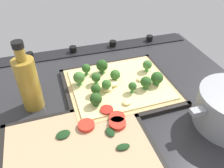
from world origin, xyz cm
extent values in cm
cube|color=#28282B|center=(0.00, 0.00, -1.50)|extent=(81.83, 69.55, 3.00)
cube|color=black|center=(0.00, -31.28, 0.40)|extent=(78.56, 7.00, 0.80)
cylinder|color=black|center=(-24.55, -31.28, 1.70)|extent=(2.80, 2.80, 1.80)
cylinder|color=black|center=(-8.18, -31.28, 1.70)|extent=(2.80, 2.80, 1.80)
cylinder|color=black|center=(8.18, -31.28, 1.70)|extent=(2.80, 2.80, 1.80)
cylinder|color=black|center=(24.55, -31.28, 1.70)|extent=(2.80, 2.80, 1.80)
cube|color=black|center=(-2.04, -4.44, 0.25)|extent=(34.21, 29.62, 0.50)
cube|color=black|center=(-1.71, -18.26, 0.65)|extent=(33.55, 1.99, 1.30)
cube|color=black|center=(-2.36, 9.37, 0.65)|extent=(33.55, 1.99, 1.30)
cube|color=black|center=(-18.20, -4.83, 0.65)|extent=(1.88, 28.86, 1.30)
cube|color=black|center=(14.12, -4.06, 0.65)|extent=(1.88, 28.86, 1.30)
cube|color=tan|center=(-2.04, -4.44, 1.00)|extent=(31.75, 27.17, 1.00)
cube|color=#EFDB8C|center=(-2.04, -4.44, 1.70)|extent=(29.20, 24.47, 0.40)
cone|color=#4D8B3F|center=(-4.34, 0.56, 2.53)|extent=(1.37, 1.37, 1.27)
sphere|color=#2D5B23|center=(-4.34, 0.56, 4.10)|extent=(2.49, 2.49, 2.49)
cone|color=#4D8B3F|center=(-12.93, -0.98, 2.37)|extent=(2.08, 2.08, 0.93)
sphere|color=#2D5B23|center=(-12.93, -0.98, 4.25)|extent=(3.77, 3.77, 3.77)
cone|color=#427635|center=(6.16, -1.54, 2.38)|extent=(1.60, 1.60, 0.96)
sphere|color=#264C1C|center=(6.16, -1.54, 3.96)|extent=(2.91, 2.91, 2.91)
cone|color=#5B9F46|center=(2.74, -2.36, 2.55)|extent=(1.55, 1.55, 1.30)
sphere|color=#386B28|center=(2.74, -2.36, 4.26)|extent=(2.81, 2.81, 2.81)
cone|color=#68AD54|center=(-13.02, -8.47, 2.53)|extent=(1.70, 1.70, 1.26)
sphere|color=#427533|center=(-13.02, -8.47, 4.32)|extent=(3.09, 3.09, 3.09)
cone|color=#427635|center=(7.18, 2.73, 2.31)|extent=(1.86, 1.86, 0.82)
sphere|color=#264C1C|center=(7.18, 2.73, 3.98)|extent=(3.38, 3.38, 3.38)
cone|color=#4D8B3F|center=(6.70, -12.41, 2.54)|extent=(1.58, 1.58, 1.29)
sphere|color=#2D5B23|center=(6.70, -12.41, 4.26)|extent=(2.87, 2.87, 2.87)
cone|color=#5B9F46|center=(-1.17, -6.15, 2.50)|extent=(1.75, 1.75, 1.20)
sphere|color=#386B28|center=(-1.17, -6.15, 4.29)|extent=(3.19, 3.19, 3.19)
cone|color=#4D8B3F|center=(-8.82, -0.08, 2.49)|extent=(1.82, 1.82, 1.18)
sphere|color=#2D5B23|center=(-8.82, -0.08, 4.32)|extent=(3.31, 3.31, 3.31)
cone|color=#4D8B3F|center=(4.84, -6.61, 2.53)|extent=(1.56, 1.56, 1.27)
sphere|color=#2D5B23|center=(4.84, -6.61, 4.23)|extent=(2.83, 2.83, 2.83)
cone|color=#427635|center=(1.51, -11.88, 2.57)|extent=(2.09, 2.09, 1.34)
sphere|color=#264C1C|center=(1.51, -11.88, 4.66)|extent=(3.79, 3.79, 3.79)
cone|color=#68AD54|center=(9.86, -7.79, 2.54)|extent=(1.95, 1.95, 1.28)
sphere|color=#427533|center=(9.86, -7.79, 4.51)|extent=(3.55, 3.55, 3.55)
ellipsoid|color=#EFDB8C|center=(-8.90, -4.19, 2.27)|extent=(3.40, 3.41, 0.86)
ellipsoid|color=#EFDB8C|center=(0.57, -4.54, 2.55)|extent=(4.38, 3.92, 1.51)
ellipsoid|color=#EFDB8C|center=(-1.07, 4.79, 2.30)|extent=(3.29, 3.06, 0.94)
ellipsoid|color=#EFDB8C|center=(2.76, -2.68, 2.44)|extent=(4.45, 4.09, 1.26)
cube|color=black|center=(14.52, 15.41, 0.25)|extent=(35.47, 27.26, 0.50)
cube|color=black|center=(14.76, 2.72, 0.65)|extent=(34.99, 1.87, 1.30)
cube|color=black|center=(-2.37, 15.09, 0.65)|extent=(1.71, 26.62, 1.30)
cube|color=tan|center=(14.52, 15.41, 0.95)|extent=(33.03, 24.82, 0.90)
cylinder|color=#B22319|center=(5.01, 5.81, 1.90)|extent=(3.54, 3.54, 1.00)
cylinder|color=red|center=(3.72, 11.16, 1.90)|extent=(4.33, 4.33, 1.00)
cylinder|color=red|center=(3.19, 9.20, 1.90)|extent=(4.13, 4.13, 1.00)
cylinder|color=red|center=(11.40, 9.46, 1.90)|extent=(4.22, 4.22, 1.00)
ellipsoid|color=#193819|center=(17.33, 10.56, 1.80)|extent=(4.08, 3.41, 0.60)
ellipsoid|color=#193819|center=(4.68, 18.20, 1.80)|extent=(3.29, 1.84, 0.60)
ellipsoid|color=#193819|center=(6.27, 13.16, 1.80)|extent=(2.67, 3.42, 0.60)
cube|color=gray|center=(-13.92, 17.70, 7.36)|extent=(3.60, 2.00, 1.20)
cylinder|color=olive|center=(23.84, -4.07, 7.65)|extent=(5.71, 5.71, 15.29)
cylinder|color=olive|center=(23.84, -4.07, 17.04)|extent=(2.57, 2.57, 3.50)
cylinder|color=black|center=(23.84, -4.07, 19.59)|extent=(2.86, 2.86, 1.60)
camera|label=1|loc=(16.43, 47.99, 44.68)|focal=36.11mm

